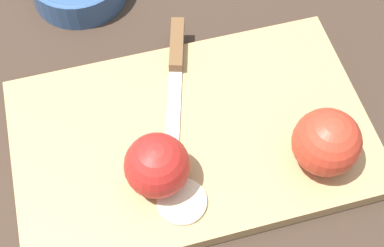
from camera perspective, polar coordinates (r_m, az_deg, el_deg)
The scene contains 6 objects.
ground_plane at distance 0.63m, azimuth 0.00°, elevation -1.93°, with size 4.00×4.00×0.00m, color #38281E.
cutting_board at distance 0.62m, azimuth 0.00°, elevation -1.45°, with size 0.44×0.31×0.02m.
apple_half_left at distance 0.58m, azimuth 14.18°, elevation -1.94°, with size 0.07×0.07×0.07m.
apple_half_right at distance 0.55m, azimuth -3.76°, elevation -4.48°, with size 0.07×0.07×0.07m.
knife at distance 0.66m, azimuth -1.69°, elevation 7.11°, with size 0.04×0.18×0.02m.
apple_slice at distance 0.57m, azimuth -1.09°, elevation -8.32°, with size 0.05×0.05×0.00m.
Camera 1 is at (0.03, 0.30, 0.55)m, focal length 50.00 mm.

